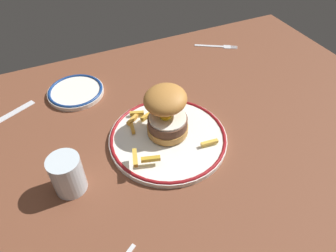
% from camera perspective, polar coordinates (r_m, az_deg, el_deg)
% --- Properties ---
extents(ground_plane, '(1.35, 0.91, 0.04)m').
position_cam_1_polar(ground_plane, '(0.73, -1.39, -4.15)').
color(ground_plane, brown).
extents(dinner_plate, '(0.28, 0.28, 0.02)m').
position_cam_1_polar(dinner_plate, '(0.72, 0.00, -2.15)').
color(dinner_plate, white).
rests_on(dinner_plate, ground_plane).
extents(burger, '(0.13, 0.13, 0.11)m').
position_cam_1_polar(burger, '(0.69, -0.32, 2.73)').
color(burger, '#BD833C').
rests_on(burger, dinner_plate).
extents(fries_pile, '(0.20, 0.20, 0.03)m').
position_cam_1_polar(fries_pile, '(0.72, -2.53, -0.11)').
color(fries_pile, gold).
rests_on(fries_pile, dinner_plate).
extents(water_glass, '(0.06, 0.06, 0.09)m').
position_cam_1_polar(water_glass, '(0.64, -18.17, -8.89)').
color(water_glass, silver).
rests_on(water_glass, ground_plane).
extents(side_plate, '(0.15, 0.15, 0.02)m').
position_cam_1_polar(side_plate, '(0.89, -16.85, 6.19)').
color(side_plate, white).
rests_on(side_plate, ground_plane).
extents(fork, '(0.13, 0.08, 0.00)m').
position_cam_1_polar(fork, '(1.08, 9.17, 14.52)').
color(fork, silver).
rests_on(fork, ground_plane).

